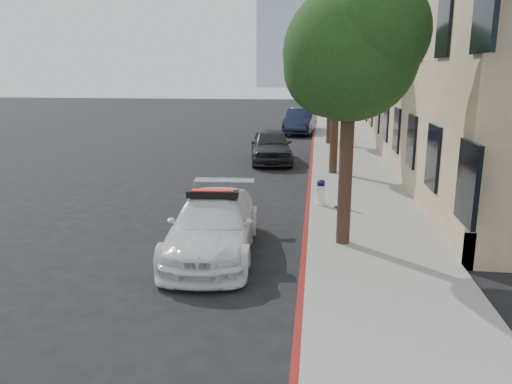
{
  "coord_description": "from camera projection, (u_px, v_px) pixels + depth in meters",
  "views": [
    {
      "loc": [
        2.26,
        -12.78,
        3.89
      ],
      "look_at": [
        0.81,
        -0.95,
        1.0
      ],
      "focal_mm": 35.0,
      "sensor_mm": 36.0,
      "label": 1
    }
  ],
  "objects": [
    {
      "name": "police_car",
      "position": [
        213.0,
        225.0,
        10.8
      ],
      "size": [
        2.08,
        4.52,
        1.43
      ],
      "rotation": [
        0.0,
        0.0,
        0.06
      ],
      "color": "white",
      "rests_on": "ground"
    },
    {
      "name": "curb_strip",
      "position": [
        312.0,
        157.0,
        22.89
      ],
      "size": [
        0.12,
        50.0,
        0.15
      ],
      "primitive_type": "cube",
      "color": "maroon",
      "rests_on": "ground"
    },
    {
      "name": "tree_near",
      "position": [
        352.0,
        52.0,
        10.21
      ],
      "size": [
        2.92,
        2.82,
        5.62
      ],
      "color": "black",
      "rests_on": "sidewalk"
    },
    {
      "name": "tower_right",
      "position": [
        345.0,
        4.0,
        137.51
      ],
      "size": [
        14.0,
        14.0,
        44.0
      ],
      "primitive_type": "cube",
      "color": "#9EA8B7",
      "rests_on": "ground"
    },
    {
      "name": "tree_mid",
      "position": [
        338.0,
        64.0,
        17.96
      ],
      "size": [
        2.77,
        2.64,
        5.43
      ],
      "color": "black",
      "rests_on": "sidewalk"
    },
    {
      "name": "ground",
      "position": [
        231.0,
        219.0,
        13.51
      ],
      "size": [
        120.0,
        120.0,
        0.0
      ],
      "primitive_type": "plane",
      "color": "black",
      "rests_on": "ground"
    },
    {
      "name": "parked_car_mid",
      "position": [
        271.0,
        145.0,
        21.84
      ],
      "size": [
        2.31,
        4.5,
        1.46
      ],
      "primitive_type": "imported",
      "rotation": [
        0.0,
        0.0,
        0.14
      ],
      "color": "#202328",
      "rests_on": "ground"
    },
    {
      "name": "building",
      "position": [
        455.0,
        49.0,
        25.72
      ],
      "size": [
        8.0,
        36.0,
        10.0
      ],
      "primitive_type": "cube",
      "color": "tan",
      "rests_on": "ground"
    },
    {
      "name": "tree_far",
      "position": [
        332.0,
        61.0,
        25.62
      ],
      "size": [
        3.1,
        3.0,
        5.81
      ],
      "color": "black",
      "rests_on": "sidewalk"
    },
    {
      "name": "parked_car_far",
      "position": [
        300.0,
        121.0,
        31.88
      ],
      "size": [
        2.1,
        4.93,
        1.58
      ],
      "primitive_type": "imported",
      "rotation": [
        0.0,
        0.0,
        -0.09
      ],
      "color": "black",
      "rests_on": "ground"
    },
    {
      "name": "fire_hydrant",
      "position": [
        321.0,
        193.0,
        14.24
      ],
      "size": [
        0.31,
        0.29,
        0.75
      ],
      "rotation": [
        0.0,
        0.0,
        -0.1
      ],
      "color": "white",
      "rests_on": "sidewalk"
    },
    {
      "name": "sidewalk",
      "position": [
        346.0,
        157.0,
        22.71
      ],
      "size": [
        3.2,
        50.0,
        0.15
      ],
      "primitive_type": "cube",
      "color": "gray",
      "rests_on": "ground"
    },
    {
      "name": "traffic_cone",
      "position": [
        343.0,
        197.0,
        13.91
      ],
      "size": [
        0.44,
        0.44,
        0.65
      ],
      "rotation": [
        0.0,
        0.0,
        0.4
      ],
      "color": "black",
      "rests_on": "sidewalk"
    }
  ]
}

